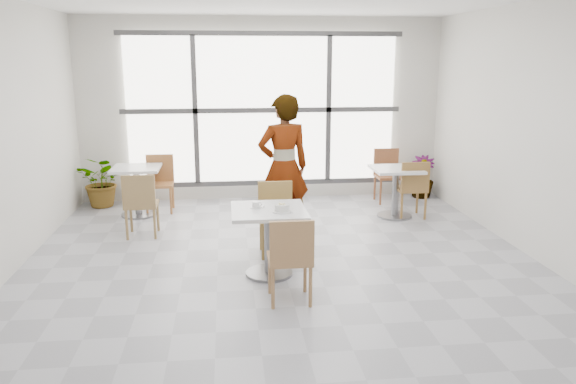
{
  "coord_description": "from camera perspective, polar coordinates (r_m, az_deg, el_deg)",
  "views": [
    {
      "loc": [
        -0.62,
        -5.78,
        2.32
      ],
      "look_at": [
        0.0,
        -0.3,
        1.0
      ],
      "focal_mm": 34.67,
      "sensor_mm": 36.0,
      "label": 1
    }
  ],
  "objects": [
    {
      "name": "wall_right",
      "position": [
        6.87,
        25.52,
        5.3
      ],
      "size": [
        0.0,
        7.0,
        7.0
      ],
      "primitive_type": "plane",
      "rotation": [
        1.57,
        0.0,
        -1.57
      ],
      "color": "silver",
      "rests_on": "ground"
    },
    {
      "name": "coffee_cup",
      "position": [
        6.04,
        -3.29,
        -1.34
      ],
      "size": [
        0.16,
        0.13,
        0.07
      ],
      "color": "silver",
      "rests_on": "main_table"
    },
    {
      "name": "plant_left",
      "position": [
        9.37,
        -18.44,
        1.04
      ],
      "size": [
        0.94,
        0.89,
        0.83
      ],
      "primitive_type": "imported",
      "rotation": [
        0.0,
        0.0,
        -0.42
      ],
      "color": "#488646",
      "rests_on": "ground"
    },
    {
      "name": "wall_front",
      "position": [
        2.5,
        8.29,
        -5.88
      ],
      "size": [
        6.0,
        0.0,
        6.0
      ],
      "primitive_type": "plane",
      "rotation": [
        -1.57,
        0.0,
        0.0
      ],
      "color": "silver",
      "rests_on": "ground"
    },
    {
      "name": "chair_near",
      "position": [
        5.34,
        0.27,
        -6.47
      ],
      "size": [
        0.42,
        0.42,
        0.87
      ],
      "rotation": [
        0.0,
        0.0,
        3.14
      ],
      "color": "#A3764A",
      "rests_on": "ground"
    },
    {
      "name": "oatmeal_bowl",
      "position": [
        5.86,
        -0.61,
        -1.64
      ],
      "size": [
        0.21,
        0.21,
        0.09
      ],
      "color": "silver",
      "rests_on": "main_table"
    },
    {
      "name": "floor",
      "position": [
        6.26,
        -0.31,
        -8.29
      ],
      "size": [
        7.0,
        7.0,
        0.0
      ],
      "primitive_type": "plane",
      "color": "#9E9EA5",
      "rests_on": "ground"
    },
    {
      "name": "main_table",
      "position": [
        6.05,
        -1.99,
        -3.83
      ],
      "size": [
        0.8,
        0.8,
        0.75
      ],
      "color": "silver",
      "rests_on": "ground"
    },
    {
      "name": "person",
      "position": [
        7.26,
        -0.46,
        2.56
      ],
      "size": [
        0.77,
        0.59,
        1.89
      ],
      "primitive_type": "imported",
      "rotation": [
        0.0,
        0.0,
        3.36
      ],
      "color": "black",
      "rests_on": "ground"
    },
    {
      "name": "bg_chair_left_far",
      "position": [
        8.89,
        -13.01,
        1.31
      ],
      "size": [
        0.42,
        0.42,
        0.87
      ],
      "color": "#A36637",
      "rests_on": "ground"
    },
    {
      "name": "chair_far",
      "position": [
        6.76,
        -1.24,
        -2.15
      ],
      "size": [
        0.42,
        0.42,
        0.87
      ],
      "color": "olive",
      "rests_on": "ground"
    },
    {
      "name": "window",
      "position": [
        9.27,
        -2.62,
        8.39
      ],
      "size": [
        4.6,
        0.07,
        2.52
      ],
      "color": "white",
      "rests_on": "ground"
    },
    {
      "name": "bg_chair_right_far",
      "position": [
        9.39,
        10.17,
        2.09
      ],
      "size": [
        0.42,
        0.42,
        0.87
      ],
      "color": "brown",
      "rests_on": "ground"
    },
    {
      "name": "bg_table_right",
      "position": [
        8.45,
        10.99,
        0.69
      ],
      "size": [
        0.7,
        0.7,
        0.75
      ],
      "color": "white",
      "rests_on": "ground"
    },
    {
      "name": "bg_chair_right_near",
      "position": [
        8.41,
        12.64,
        0.65
      ],
      "size": [
        0.42,
        0.42,
        0.87
      ],
      "rotation": [
        0.0,
        0.0,
        3.14
      ],
      "color": "olive",
      "rests_on": "ground"
    },
    {
      "name": "bg_table_left",
      "position": [
        8.66,
        -15.22,
        0.77
      ],
      "size": [
        0.7,
        0.7,
        0.75
      ],
      "color": "silver",
      "rests_on": "ground"
    },
    {
      "name": "plant_right",
      "position": [
        9.77,
        13.56,
        1.53
      ],
      "size": [
        0.52,
        0.52,
        0.72
      ],
      "primitive_type": "imported",
      "rotation": [
        0.0,
        0.0,
        -0.35
      ],
      "color": "#548445",
      "rests_on": "ground"
    },
    {
      "name": "bg_chair_left_near",
      "position": [
        7.57,
        -14.9,
        -0.9
      ],
      "size": [
        0.42,
        0.42,
        0.87
      ],
      "rotation": [
        0.0,
        0.0,
        3.14
      ],
      "color": "olive",
      "rests_on": "ground"
    },
    {
      "name": "wall_back",
      "position": [
        9.34,
        -2.64,
        8.42
      ],
      "size": [
        6.0,
        0.0,
        6.0
      ],
      "primitive_type": "plane",
      "rotation": [
        1.57,
        0.0,
        0.0
      ],
      "color": "silver",
      "rests_on": "ground"
    }
  ]
}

